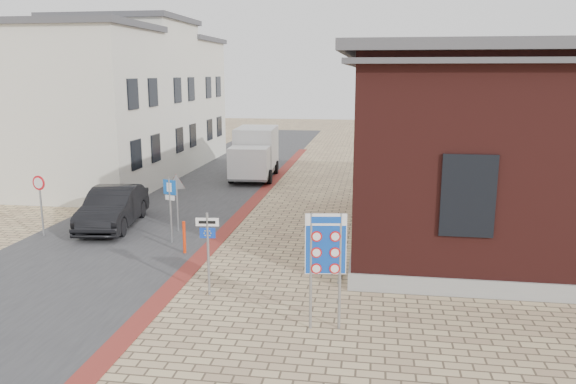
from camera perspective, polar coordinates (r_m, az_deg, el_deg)
The scene contains 16 objects.
ground at distance 15.49m, azimuth -5.17°, elevation -10.61°, with size 120.00×120.00×0.00m, color tan.
road_strip at distance 30.82m, azimuth -8.46°, elevation 0.76°, with size 7.00×60.00×0.02m, color #38383A.
curb_strip at distance 25.20m, azimuth -4.17°, elevation -1.64°, with size 0.60×40.00×0.02m, color maroon.
brick_building at distance 21.71m, azimuth 23.35°, elevation 4.52°, with size 13.00×13.00×6.80m.
townhouse_near at distance 29.71m, azimuth -20.72°, elevation 7.80°, with size 7.40×6.40×8.30m.
townhouse_mid at distance 35.04m, azimuth -15.96°, elevation 9.29°, with size 7.40×6.40×9.10m.
townhouse_far at distance 40.59m, azimuth -12.39°, elevation 9.21°, with size 7.40×6.40×8.30m.
bike_rack at distance 17.06m, azimuth 5.36°, elevation -7.50°, with size 0.08×1.80×0.60m.
sedan at distance 23.00m, azimuth -17.35°, elevation -1.52°, with size 1.66×4.75×1.57m, color black.
box_truck at distance 32.28m, azimuth -3.40°, elevation 4.01°, with size 2.60×5.58×2.85m.
border_sign at distance 13.01m, azimuth 3.85°, elevation -5.57°, with size 0.96×0.19×2.81m.
essen_sign at distance 15.25m, azimuth -8.14°, elevation -5.00°, with size 0.62×0.10×2.31m.
parking_sign at distance 20.14m, azimuth -11.89°, elevation -0.72°, with size 0.51×0.20×2.36m.
yield_sign at distance 21.60m, azimuth -11.26°, elevation 0.30°, with size 0.75×0.33×2.18m.
speed_sign at distance 22.45m, azimuth -23.86°, elevation -0.38°, with size 0.54×0.13×2.30m.
bollard at distance 19.12m, azimuth -10.49°, elevation -4.57°, with size 0.10×0.10×1.11m, color #F2360C.
Camera 1 is at (3.52, -13.87, 5.94)m, focal length 35.00 mm.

